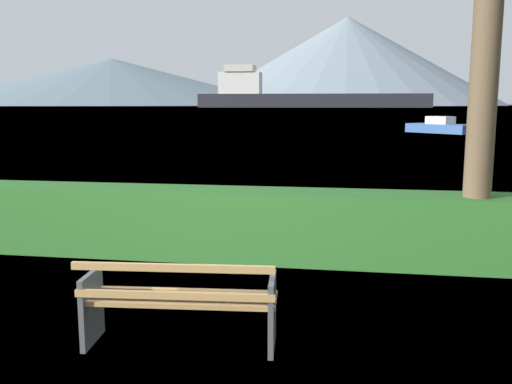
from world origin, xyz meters
TOP-DOWN VIEW (x-y plane):
  - ground_plane at (0.00, 0.00)m, footprint 1400.00×1400.00m
  - water_surface at (0.00, 306.10)m, footprint 620.00×620.00m
  - park_bench at (0.00, -0.06)m, footprint 1.81×0.71m
  - hedge_row at (0.00, 3.01)m, footprint 13.59×0.87m
  - cargo_ship_large at (-24.00, 272.32)m, footprint 112.44×19.89m
  - fishing_boat_near at (8.38, 38.86)m, footprint 4.85×4.74m
  - distant_hills at (44.45, 540.12)m, footprint 881.37×358.75m

SIDE VIEW (x-z plane):
  - ground_plane at x=0.00m, z-range 0.00..0.00m
  - water_surface at x=0.00m, z-range 0.00..0.00m
  - park_bench at x=0.00m, z-range -0.01..0.86m
  - fishing_boat_near at x=8.38m, z-range -0.17..1.06m
  - hedge_row at x=0.00m, z-range 0.00..0.99m
  - cargo_ship_large at x=-24.00m, z-range -4.51..15.95m
  - distant_hills at x=44.45m, z-range -6.97..73.72m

